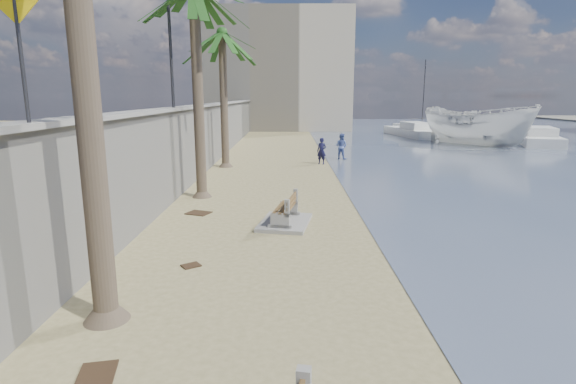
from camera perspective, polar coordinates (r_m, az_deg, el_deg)
name	(u,v)px	position (r m, az deg, el deg)	size (l,w,h in m)	color
ground_plane	(320,359)	(7.57, 4.09, -20.41)	(140.00, 140.00, 0.00)	#998B5D
seawall	(208,136)	(26.88, -10.17, 6.96)	(0.45, 70.00, 3.50)	gray
wall_cap	(206,105)	(26.78, -10.32, 10.80)	(0.80, 70.00, 0.12)	gray
end_building	(276,72)	(58.46, -1.56, 14.96)	(18.00, 12.00, 14.00)	#B7AA93
bench_far	(285,212)	(14.45, -0.41, -2.59)	(1.87, 2.43, 0.92)	gray
palm_back	(222,35)	(26.46, -8.38, 19.14)	(5.00, 5.00, 8.38)	brown
pedestrian_sign	(18,29)	(9.12, -31.08, 17.32)	(0.78, 0.07, 2.40)	#2D2D33
streetlight	(170,28)	(19.10, -14.81, 19.48)	(0.28, 0.28, 5.12)	#2D2D33
person_a	(322,149)	(27.37, 4.30, 5.46)	(0.66, 0.45, 1.84)	#141335
person_b	(341,145)	(29.69, 6.78, 5.95)	(0.90, 0.70, 1.87)	#5266AA
boat_cruiser	(477,124)	(41.15, 22.87, 8.01)	(3.76, 3.87, 4.42)	silver
yacht_near	(535,139)	(45.38, 28.88, 5.90)	(10.15, 2.84, 1.50)	silver
yacht_far	(411,133)	(48.46, 15.36, 7.27)	(8.95, 2.51, 1.50)	silver
sailboat_west	(422,125)	(61.88, 16.63, 8.10)	(8.06, 5.27, 8.71)	silver
debris_b	(97,375)	(7.73, -23.12, -20.54)	(0.66, 0.53, 0.03)	#382616
debris_c	(199,213)	(16.19, -11.30, -2.63)	(0.78, 0.63, 0.03)	#382616
debris_d	(191,265)	(11.34, -12.21, -9.11)	(0.43, 0.34, 0.03)	#382616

